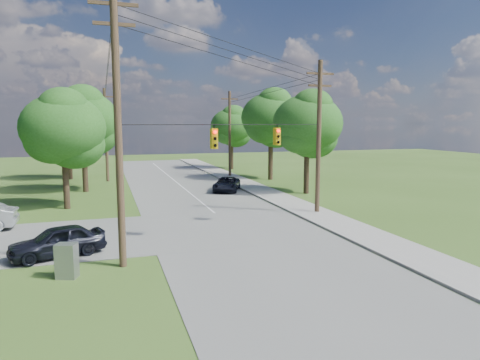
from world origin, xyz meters
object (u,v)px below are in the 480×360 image
object	(u,v)px
pole_north_e	(230,133)
control_cabinet	(67,261)
pole_ne	(319,135)
car_main_north	(227,184)
pole_sw	(118,124)
pole_north_w	(106,134)
car_cross_dark	(57,241)

from	to	relation	value
pole_north_e	control_cabinet	world-z (taller)	pole_north_e
pole_ne	car_main_north	world-z (taller)	pole_ne
control_cabinet	car_main_north	bearing A→B (deg)	76.80
pole_sw	pole_north_w	bearing A→B (deg)	90.77
pole_ne	pole_north_w	xyz separation A→B (m)	(-13.90, 22.00, -0.34)
car_main_north	control_cabinet	world-z (taller)	control_cabinet
pole_sw	car_cross_dark	xyz separation A→B (m)	(-2.87, 2.30, -5.46)
car_main_north	control_cabinet	size ratio (longest dim) A/B	3.24
pole_ne	car_cross_dark	xyz separation A→B (m)	(-16.37, -5.30, -4.70)
car_main_north	car_cross_dark	bearing A→B (deg)	-104.18
pole_north_w	control_cabinet	bearing A→B (deg)	-93.43
pole_sw	car_cross_dark	size ratio (longest dim) A/B	2.79
pole_north_e	pole_north_w	world-z (taller)	same
pole_ne	pole_north_w	bearing A→B (deg)	122.29
pole_sw	pole_north_e	distance (m)	32.55
pole_sw	car_main_north	distance (m)	22.17
pole_sw	pole_north_e	bearing A→B (deg)	65.48
car_cross_dark	car_main_north	world-z (taller)	car_cross_dark
pole_north_w	control_cabinet	xyz separation A→B (m)	(-1.82, -30.41, -4.42)
pole_north_w	car_cross_dark	bearing A→B (deg)	-95.16
car_cross_dark	control_cabinet	distance (m)	3.17
control_cabinet	car_cross_dark	bearing A→B (deg)	120.48
pole_ne	pole_sw	bearing A→B (deg)	-150.62
pole_north_e	pole_north_w	size ratio (longest dim) A/B	1.00
pole_ne	car_cross_dark	bearing A→B (deg)	-162.06
car_cross_dark	car_main_north	xyz separation A→B (m)	(12.97, 16.63, -0.09)
pole_north_w	car_main_north	world-z (taller)	pole_north_w
pole_sw	pole_ne	size ratio (longest dim) A/B	1.14
pole_sw	pole_north_w	distance (m)	29.62
pole_ne	pole_north_e	bearing A→B (deg)	90.00
pole_ne	pole_north_w	world-z (taller)	pole_ne
car_main_north	pole_north_e	bearing A→B (deg)	96.08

